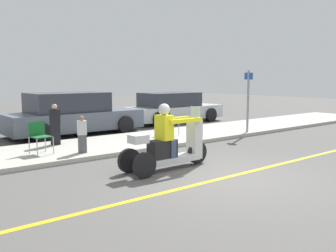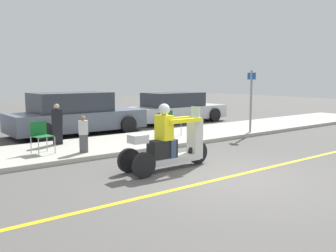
{
  "view_description": "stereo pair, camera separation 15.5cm",
  "coord_description": "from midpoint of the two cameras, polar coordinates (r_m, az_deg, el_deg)",
  "views": [
    {
      "loc": [
        -5.72,
        -5.14,
        2.07
      ],
      "look_at": [
        -0.5,
        1.32,
        0.99
      ],
      "focal_mm": 40.0,
      "sensor_mm": 36.0,
      "label": 1
    },
    {
      "loc": [
        -5.6,
        -5.23,
        2.07
      ],
      "look_at": [
        -0.5,
        1.32,
        0.99
      ],
      "focal_mm": 40.0,
      "sensor_mm": 36.0,
      "label": 2
    }
  ],
  "objects": [
    {
      "name": "ground_plane",
      "position": [
        7.95,
        9.34,
        -7.8
      ],
      "size": [
        60.0,
        60.0,
        0.0
      ],
      "primitive_type": "plane",
      "color": "#565451"
    },
    {
      "name": "lane_stripe",
      "position": [
        7.61,
        6.77,
        -8.43
      ],
      "size": [
        24.0,
        0.12,
        0.01
      ],
      "color": "gold",
      "rests_on": "ground"
    },
    {
      "name": "sidewalk_strip",
      "position": [
        11.48,
        -7.76,
        -2.75
      ],
      "size": [
        28.0,
        2.8,
        0.12
      ],
      "color": "#B2ADA3",
      "rests_on": "ground"
    },
    {
      "name": "motorcycle_trike",
      "position": [
        8.45,
        0.58,
        -3.02
      ],
      "size": [
        2.31,
        0.68,
        1.5
      ],
      "color": "black",
      "rests_on": "ground"
    },
    {
      "name": "spectator_by_tree",
      "position": [
        10.0,
        -12.33,
        -1.3
      ],
      "size": [
        0.26,
        0.2,
        0.97
      ],
      "color": "#515156",
      "rests_on": "sidewalk_strip"
    },
    {
      "name": "spectator_mid_group",
      "position": [
        11.38,
        -16.15,
        0.17
      ],
      "size": [
        0.31,
        0.22,
        1.19
      ],
      "color": "black",
      "rests_on": "sidewalk_strip"
    },
    {
      "name": "folding_chair_set_back",
      "position": [
        10.21,
        -18.41,
        -1.13
      ],
      "size": [
        0.51,
        0.51,
        0.82
      ],
      "color": "#A5A8AD",
      "rests_on": "sidewalk_strip"
    },
    {
      "name": "folding_chair_curbside",
      "position": [
        12.75,
        0.66,
        0.89
      ],
      "size": [
        0.49,
        0.49,
        0.82
      ],
      "color": "#A5A8AD",
      "rests_on": "sidewalk_strip"
    },
    {
      "name": "parked_car_lot_right",
      "position": [
        14.07,
        -13.65,
        1.7
      ],
      "size": [
        4.88,
        2.12,
        1.53
      ],
      "color": "slate",
      "rests_on": "ground"
    },
    {
      "name": "parked_car_lot_far",
      "position": [
        17.31,
        1.47,
        2.73
      ],
      "size": [
        4.76,
        1.98,
        1.38
      ],
      "color": "silver",
      "rests_on": "ground"
    },
    {
      "name": "street_sign",
      "position": [
        13.67,
        12.85,
        4.06
      ],
      "size": [
        0.08,
        0.36,
        2.2
      ],
      "color": "gray",
      "rests_on": "sidewalk_strip"
    }
  ]
}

